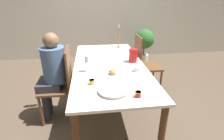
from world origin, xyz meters
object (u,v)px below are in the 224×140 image
Objects in this scene: wine_glass_water at (87,60)px; chair_opposite at (144,63)px; red_pitcher at (133,55)px; jam_jar_red at (92,82)px; person_seated at (52,70)px; serving_tray at (113,90)px; bread_plate at (112,73)px; teacup_near_person at (137,70)px; candlestick_tall at (119,38)px; potted_plant at (144,41)px; jam_jar_amber at (138,94)px; chair_person_side at (61,83)px.

chair_opposite is at bearing 36.18° from wine_glass_water.
jam_jar_red is (-0.60, -0.61, -0.07)m from red_pitcher.
red_pitcher is at bearing -83.14° from person_seated.
serving_tray is 1.36× the size of bread_plate.
red_pitcher is at bearing 49.36° from bread_plate.
person_seated reaches higher than chair_opposite.
teacup_near_person is at bearing -23.43° from chair_opposite.
candlestick_tall is 1.41m from potted_plant.
chair_opposite is at bearing -37.79° from candlestick_tall.
jam_jar_amber is 1.66m from candlestick_tall.
person_seated is at bearing -68.17° from chair_opposite.
chair_person_side is 4.79× the size of wine_glass_water.
serving_tray is at bearing -64.96° from wine_glass_water.
person_seated is at bearing 168.58° from teacup_near_person.
serving_tray is (-0.70, -1.23, 0.22)m from chair_opposite.
person_seated is 1.43× the size of potted_plant.
teacup_near_person is at bearing -109.46° from potted_plant.
chair_person_side is at bearing -131.44° from potted_plant.
bread_plate is (0.29, -0.15, -0.13)m from wine_glass_water.
person_seated is at bearing 139.92° from jam_jar_amber.
teacup_near_person is at bearing 51.06° from serving_tray.
potted_plant is (1.13, 2.62, -0.20)m from serving_tray.
wine_glass_water is 1.14m from candlestick_tall.
chair_opposite is 0.83× the size of person_seated.
person_seated is 5.76× the size of wine_glass_water.
potted_plant is at bearing 61.27° from jam_jar_red.
wine_glass_water is 1.38× the size of teacup_near_person.
person_seated is 5.28× the size of bread_plate.
jam_jar_red is at bearing -110.79° from candlestick_tall.
teacup_near_person is (-0.34, -0.78, 0.23)m from chair_opposite.
chair_person_side is at bearing 168.30° from teacup_near_person.
teacup_near_person is 2.32m from potted_plant.
chair_person_side is 0.66m from jam_jar_red.
bread_plate is at bearing -27.75° from wine_glass_water.
jam_jar_red is (-0.43, 0.30, 0.00)m from jam_jar_amber.
person_seated reaches higher than chair_person_side.
jam_jar_red is (-0.21, 0.18, 0.02)m from serving_tray.
chair_person_side is 1.00× the size of chair_opposite.
chair_person_side is 4.39× the size of bread_plate.
jam_jar_amber is at bearing -19.55° from chair_opposite.
candlestick_tall is at bearing 69.21° from jam_jar_red.
red_pitcher is (1.10, 0.13, 0.11)m from person_seated.
red_pitcher reaches higher than potted_plant.
chair_person_side is 0.92m from serving_tray.
chair_person_side reaches higher than bread_plate.
chair_opposite is 1.53m from person_seated.
chair_person_side is 0.21m from person_seated.
jam_jar_red is (0.41, -0.46, 0.23)m from chair_person_side.
red_pitcher reaches higher than teacup_near_person.
chair_opposite is 1.19× the size of potted_plant.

